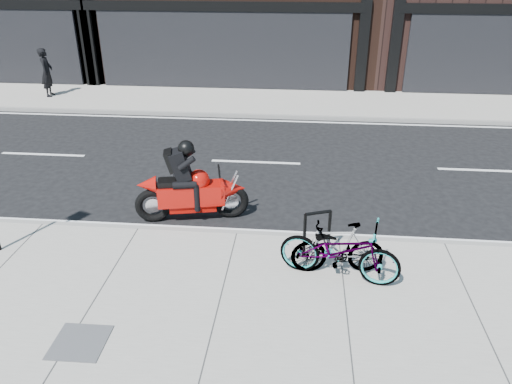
# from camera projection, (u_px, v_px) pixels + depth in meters

# --- Properties ---
(ground) EXTENTS (120.00, 120.00, 0.00)m
(ground) POSITION_uv_depth(u_px,v_px,m) (248.00, 195.00, 11.69)
(ground) COLOR black
(ground) RESTS_ON ground
(sidewalk_near) EXTENTS (60.00, 6.00, 0.13)m
(sidewalk_near) POSITION_uv_depth(u_px,v_px,m) (210.00, 343.00, 7.18)
(sidewalk_near) COLOR gray
(sidewalk_near) RESTS_ON ground
(sidewalk_far) EXTENTS (60.00, 3.50, 0.13)m
(sidewalk_far) POSITION_uv_depth(u_px,v_px,m) (270.00, 102.00, 18.60)
(sidewalk_far) COLOR gray
(sidewalk_far) RESTS_ON ground
(bike_rack) EXTENTS (0.50, 0.23, 0.89)m
(bike_rack) POSITION_uv_depth(u_px,v_px,m) (317.00, 229.00, 8.94)
(bike_rack) COLOR black
(bike_rack) RESTS_ON sidewalk_near
(bicycle_front) EXTENTS (2.15, 1.15, 1.07)m
(bicycle_front) POSITION_uv_depth(u_px,v_px,m) (340.00, 250.00, 8.31)
(bicycle_front) COLOR gray
(bicycle_front) RESTS_ON sidewalk_near
(bicycle_rear) EXTENTS (1.63, 0.62, 0.96)m
(bicycle_rear) POSITION_uv_depth(u_px,v_px,m) (338.00, 248.00, 8.47)
(bicycle_rear) COLOR gray
(bicycle_rear) RESTS_ON sidewalk_near
(motorcycle) EXTENTS (2.37, 0.84, 1.78)m
(motorcycle) POSITION_uv_depth(u_px,v_px,m) (196.00, 188.00, 10.34)
(motorcycle) COLOR black
(motorcycle) RESTS_ON ground
(pedestrian) EXTENTS (0.54, 0.72, 1.79)m
(pedestrian) POSITION_uv_depth(u_px,v_px,m) (47.00, 72.00, 18.75)
(pedestrian) COLOR black
(pedestrian) RESTS_ON sidewalk_far
(utility_grate) EXTENTS (0.76, 0.76, 0.02)m
(utility_grate) POSITION_uv_depth(u_px,v_px,m) (80.00, 342.00, 7.10)
(utility_grate) COLOR #505053
(utility_grate) RESTS_ON sidewalk_near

